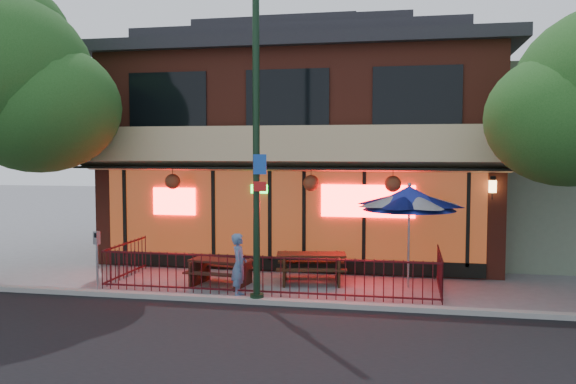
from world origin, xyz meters
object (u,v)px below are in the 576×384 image
object	(u,v)px
picnic_table_left	(221,268)
picnic_table_right	(311,264)
patio_umbrella	(409,198)
street_light	(256,166)
pedestrian	(239,265)
parking_meter_near	(97,252)

from	to	relation	value
picnic_table_left	picnic_table_right	bearing A→B (deg)	19.63
picnic_table_right	patio_umbrella	bearing A→B (deg)	-1.69
street_light	picnic_table_left	world-z (taller)	street_light
patio_umbrella	street_light	bearing A→B (deg)	-146.52
pedestrian	picnic_table_left	bearing A→B (deg)	31.48
picnic_table_left	patio_umbrella	bearing A→B (deg)	8.66
picnic_table_right	pedestrian	distance (m)	2.36
picnic_table_right	street_light	bearing A→B (deg)	-110.99
street_light	parking_meter_near	xyz separation A→B (m)	(-4.00, 0.00, -2.10)
parking_meter_near	picnic_table_right	bearing A→B (deg)	25.51
picnic_table_left	patio_umbrella	xyz separation A→B (m)	(4.78, 0.73, 1.85)
patio_umbrella	pedestrian	bearing A→B (deg)	-156.16
street_light	parking_meter_near	size ratio (longest dim) A/B	4.51
picnic_table_left	pedestrian	xyz separation A→B (m)	(0.79, -1.04, 0.31)
street_light	parking_meter_near	bearing A→B (deg)	179.96
street_light	pedestrian	distance (m)	2.50
street_light	pedestrian	bearing A→B (deg)	138.34
street_light	patio_umbrella	size ratio (longest dim) A/B	2.60
pedestrian	parking_meter_near	bearing A→B (deg)	92.60
patio_umbrella	pedestrian	world-z (taller)	patio_umbrella
street_light	picnic_table_right	size ratio (longest dim) A/B	3.45
picnic_table_right	pedestrian	xyz separation A→B (m)	(-1.46, -1.84, 0.25)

